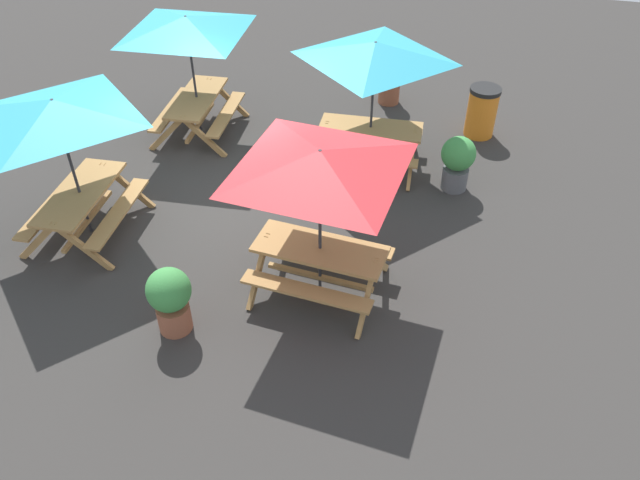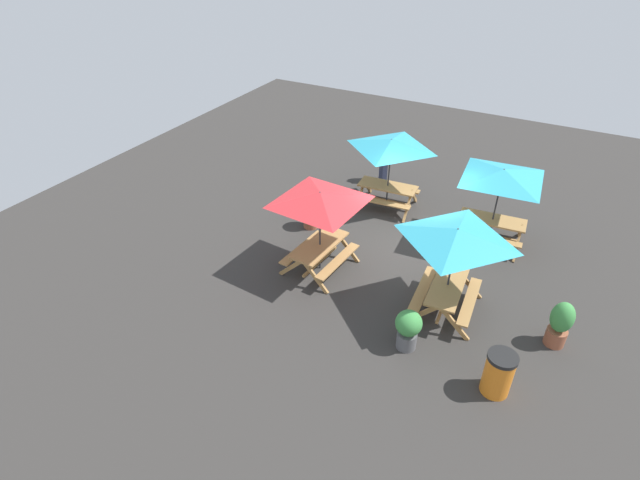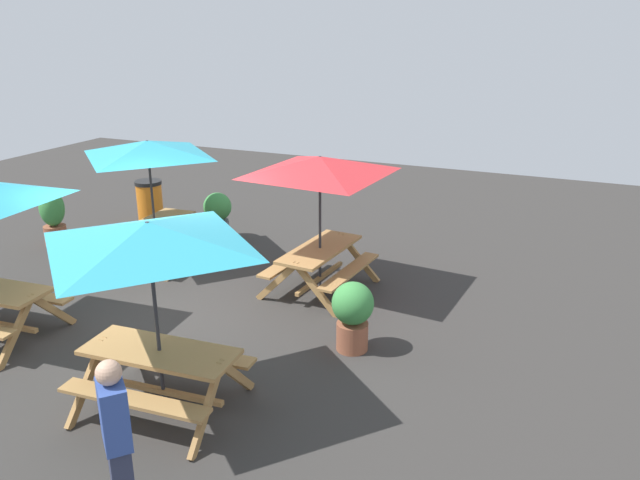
% 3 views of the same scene
% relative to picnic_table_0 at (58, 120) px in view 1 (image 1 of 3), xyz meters
% --- Properties ---
extents(ground_plane, '(24.00, 24.00, 0.00)m').
position_rel_picnic_table_0_xyz_m(ground_plane, '(1.41, -1.87, -1.99)').
color(ground_plane, '#33302D').
rests_on(ground_plane, ground).
extents(picnic_table_0, '(2.14, 2.14, 2.34)m').
position_rel_picnic_table_0_xyz_m(picnic_table_0, '(0.00, 0.00, 0.00)').
color(picnic_table_0, '#A87A44').
rests_on(picnic_table_0, ground).
extents(picnic_table_1, '(2.12, 2.12, 2.34)m').
position_rel_picnic_table_0_xyz_m(picnic_table_1, '(3.05, -3.88, 0.00)').
color(picnic_table_1, '#A87A44').
rests_on(picnic_table_1, ground).
extents(picnic_table_2, '(2.82, 2.82, 2.34)m').
position_rel_picnic_table_0_xyz_m(picnic_table_2, '(-0.33, -3.85, 0.00)').
color(picnic_table_2, '#A87A44').
rests_on(picnic_table_2, ground).
extents(picnic_table_3, '(2.82, 2.82, 2.34)m').
position_rel_picnic_table_0_xyz_m(picnic_table_3, '(3.33, -0.47, 0.00)').
color(picnic_table_3, '#A87A44').
rests_on(picnic_table_3, ground).
extents(trash_bin_orange, '(0.59, 0.59, 0.98)m').
position_rel_picnic_table_0_xyz_m(trash_bin_orange, '(4.64, -5.74, -1.49)').
color(trash_bin_orange, orange).
rests_on(trash_bin_orange, ground).
extents(potted_plant_0, '(0.49, 0.49, 1.15)m').
position_rel_picnic_table_0_xyz_m(potted_plant_0, '(5.52, -3.81, -1.39)').
color(potted_plant_0, '#935138').
rests_on(potted_plant_0, ground).
extents(potted_plant_1, '(0.58, 0.58, 0.99)m').
position_rel_picnic_table_0_xyz_m(potted_plant_1, '(-1.54, -2.18, -1.43)').
color(potted_plant_1, '#935138').
rests_on(potted_plant_1, ground).
extents(potted_plant_2, '(0.58, 0.58, 0.98)m').
position_rel_picnic_table_0_xyz_m(potted_plant_2, '(2.67, -5.45, -1.44)').
color(potted_plant_2, '#59595B').
rests_on(potted_plant_2, ground).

